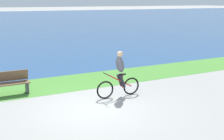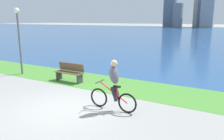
# 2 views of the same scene
# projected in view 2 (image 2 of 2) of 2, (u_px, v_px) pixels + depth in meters

# --- Properties ---
(ground_plane) EXTENTS (300.00, 300.00, 0.00)m
(ground_plane) POSITION_uv_depth(u_px,v_px,m) (64.00, 109.00, 7.59)
(ground_plane) COLOR gray
(grass_strip_bayside) EXTENTS (120.00, 2.59, 0.01)m
(grass_strip_bayside) POSITION_uv_depth(u_px,v_px,m) (114.00, 84.00, 10.47)
(grass_strip_bayside) COLOR #478433
(grass_strip_bayside) RESTS_ON ground
(bay_water_surface) EXTENTS (300.00, 88.67, 0.00)m
(bay_water_surface) POSITION_uv_depth(u_px,v_px,m) (216.00, 33.00, 49.07)
(bay_water_surface) COLOR navy
(bay_water_surface) RESTS_ON ground
(cyclist_lead) EXTENTS (1.76, 0.52, 1.71)m
(cyclist_lead) POSITION_uv_depth(u_px,v_px,m) (114.00, 86.00, 7.34)
(cyclist_lead) COLOR black
(cyclist_lead) RESTS_ON ground
(bench_near_path) EXTENTS (1.50, 0.47, 0.90)m
(bench_near_path) POSITION_uv_depth(u_px,v_px,m) (70.00, 72.00, 10.91)
(bench_near_path) COLOR brown
(bench_near_path) RESTS_ON ground
(lamppost_tall) EXTENTS (0.28, 0.28, 3.57)m
(lamppost_tall) POSITION_uv_depth(u_px,v_px,m) (18.00, 31.00, 11.97)
(lamppost_tall) COLOR #595960
(lamppost_tall) RESTS_ON ground
(city_skyline_far_shore) EXTENTS (18.42, 7.60, 19.58)m
(city_skyline_far_shore) POSITION_uv_depth(u_px,v_px,m) (194.00, 6.00, 83.27)
(city_skyline_far_shore) COLOR slate
(city_skyline_far_shore) RESTS_ON ground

